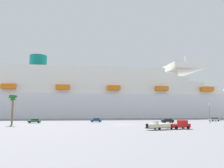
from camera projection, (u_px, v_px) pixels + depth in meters
The scene contains 10 objects.
ground_plane at pixel (107, 121), 105.55m from camera, with size 600.00×600.00×0.00m, color gray.
cruise_ship at pixel (92, 97), 154.00m from camera, with size 261.21×48.99×49.97m.
pickup_truck at pixel (180, 125), 58.47m from camera, with size 5.87×3.07×2.20m.
small_boat_on_trailer at pixel (160, 126), 56.16m from camera, with size 8.32×3.00×2.15m.
palm_tree at pixel (13, 101), 76.38m from camera, with size 3.04×3.12×9.93m.
street_lamp at pixel (209, 110), 86.01m from camera, with size 0.56×0.56×7.32m.
parked_car_blue_suv at pixel (96, 120), 94.26m from camera, with size 4.87×2.74×1.58m.
parked_car_silver_sedan at pixel (214, 119), 101.74m from camera, with size 4.91×2.31×1.58m.
parked_car_black_coupe at pixel (168, 121), 89.13m from camera, with size 4.79×2.03×1.58m.
parked_car_green_wagon at pixel (35, 121), 86.56m from camera, with size 4.84×2.13×1.58m.
Camera 1 is at (-20.17, -74.92, 4.63)m, focal length 36.67 mm.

